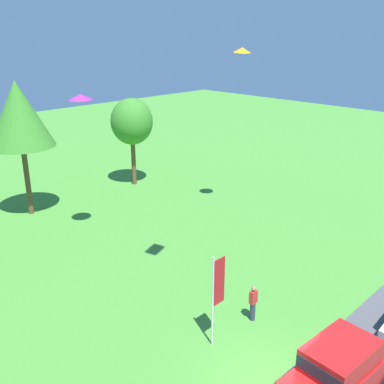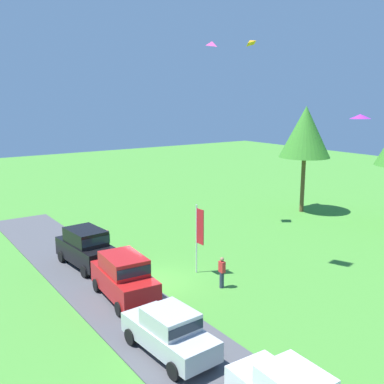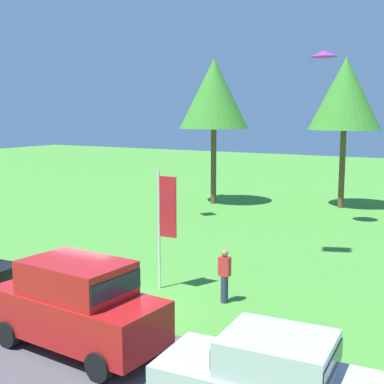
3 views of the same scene
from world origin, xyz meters
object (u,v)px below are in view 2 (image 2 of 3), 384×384
object	(u,v)px
car_sedan_by_flagpole	(170,330)
flag_banner	(199,231)
car_suv_near_entrance	(86,246)
person_on_lawn	(222,272)
person_watching_sky	(107,242)
tree_lone_near	(305,132)
car_suv_far_end	(124,276)
kite_delta_near_flag	(360,116)
kite_diamond_over_trees	(212,44)
kite_diamond_high_right	(250,42)

from	to	relation	value
car_sedan_by_flagpole	flag_banner	xyz separation A→B (m)	(-6.14, 5.82, 1.54)
car_suv_near_entrance	person_on_lawn	world-z (taller)	car_suv_near_entrance
person_watching_sky	tree_lone_near	xyz separation A→B (m)	(-0.63, 19.00, 6.18)
car_suv_far_end	car_sedan_by_flagpole	bearing A→B (deg)	-7.87
flag_banner	kite_delta_near_flag	size ratio (longest dim) A/B	2.99
car_suv_near_entrance	kite_diamond_over_trees	bearing A→B (deg)	103.70
car_suv_near_entrance	flag_banner	world-z (taller)	flag_banner
car_suv_far_end	kite_diamond_over_trees	distance (m)	18.96
car_suv_far_end	flag_banner	bearing A→B (deg)	97.36
person_watching_sky	flag_banner	bearing A→B (deg)	27.08
car_suv_far_end	kite_delta_near_flag	size ratio (longest dim) A/B	3.47
tree_lone_near	flag_banner	size ratio (longest dim) A/B	2.28
tree_lone_near	car_suv_near_entrance	bearing A→B (deg)	-85.14
person_on_lawn	person_watching_sky	world-z (taller)	same
car_sedan_by_flagpole	kite_diamond_high_right	bearing A→B (deg)	131.56
car_sedan_by_flagpole	car_suv_far_end	bearing A→B (deg)	172.13
kite_diamond_high_right	kite_diamond_over_trees	xyz separation A→B (m)	(2.73, -6.12, -0.77)
kite_diamond_high_right	kite_delta_near_flag	distance (m)	13.34
kite_diamond_high_right	person_on_lawn	bearing A→B (deg)	-45.58
car_suv_far_end	kite_delta_near_flag	distance (m)	18.47
person_on_lawn	kite_delta_near_flag	world-z (taller)	kite_delta_near_flag
kite_diamond_over_trees	kite_diamond_high_right	bearing A→B (deg)	114.05
flag_banner	kite_diamond_over_trees	bearing A→B (deg)	138.98
tree_lone_near	person_watching_sky	bearing A→B (deg)	-88.10
tree_lone_near	kite_delta_near_flag	world-z (taller)	tree_lone_near
car_sedan_by_flagpole	person_watching_sky	distance (m)	12.35
person_watching_sky	kite_diamond_over_trees	bearing A→B (deg)	99.76
person_on_lawn	person_watching_sky	xyz separation A→B (m)	(-8.18, -2.87, 0.00)
car_sedan_by_flagpole	tree_lone_near	bearing A→B (deg)	120.12
car_suv_near_entrance	kite_delta_near_flag	size ratio (longest dim) A/B	3.48
car_suv_far_end	kite_diamond_high_right	size ratio (longest dim) A/B	4.65
person_on_lawn	kite_diamond_high_right	size ratio (longest dim) A/B	1.69
kite_delta_near_flag	kite_diamond_over_trees	bearing A→B (deg)	-150.42
car_suv_far_end	person_on_lawn	world-z (taller)	car_suv_far_end
car_suv_near_entrance	person_on_lawn	xyz separation A→B (m)	(7.04, 4.75, -0.42)
car_suv_near_entrance	kite_delta_near_flag	xyz separation A→B (m)	(6.44, 16.68, 7.47)
car_suv_far_end	tree_lone_near	distance (m)	22.97
tree_lone_near	kite_delta_near_flag	bearing A→B (deg)	-27.04
person_watching_sky	kite_diamond_high_right	distance (m)	21.31
tree_lone_near	flag_banner	bearing A→B (deg)	-67.82
person_watching_sky	car_suv_far_end	bearing A→B (deg)	-17.43
person_on_lawn	person_watching_sky	distance (m)	8.67
car_suv_far_end	flag_banner	distance (m)	5.26
person_on_lawn	kite_diamond_over_trees	bearing A→B (deg)	145.75
tree_lone_near	kite_diamond_over_trees	world-z (taller)	kite_diamond_over_trees
person_on_lawn	car_suv_far_end	bearing A→B (deg)	-108.42
kite_diamond_high_right	car_sedan_by_flagpole	bearing A→B (deg)	-48.44
person_on_lawn	kite_diamond_high_right	xyz separation A→B (m)	(-12.56, 12.82, 13.74)
person_on_lawn	person_watching_sky	bearing A→B (deg)	-160.66
flag_banner	kite_delta_near_flag	bearing A→B (deg)	81.80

